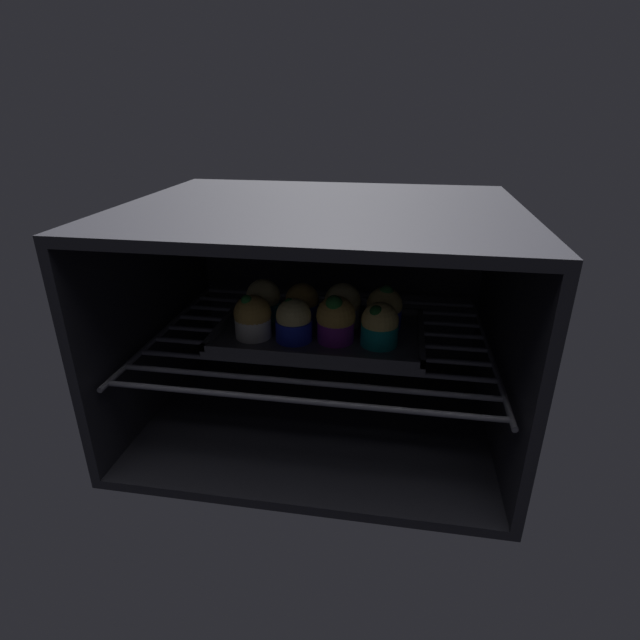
{
  "coord_description": "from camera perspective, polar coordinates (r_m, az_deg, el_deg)",
  "views": [
    {
      "loc": [
        11.98,
        -50.83,
        49.34
      ],
      "look_at": [
        0.0,
        21.34,
        17.21
      ],
      "focal_mm": 27.75,
      "sensor_mm": 36.0,
      "label": 1
    }
  ],
  "objects": [
    {
      "name": "oven_cavity",
      "position": [
        0.84,
        0.54,
        1.19
      ],
      "size": [
        59.0,
        47.0,
        37.0
      ],
      "color": "black",
      "rests_on": "ground"
    },
    {
      "name": "oven_rack",
      "position": [
        0.82,
        0.08,
        -2.12
      ],
      "size": [
        54.8,
        42.0,
        0.8
      ],
      "color": "#51515B",
      "rests_on": "oven_cavity"
    },
    {
      "name": "baking_tray",
      "position": [
        0.81,
        -0.0,
        -1.62
      ],
      "size": [
        33.35,
        20.12,
        2.2
      ],
      "color": "#4C4C51",
      "rests_on": "oven_rack"
    },
    {
      "name": "muffin_row0_col0",
      "position": [
        0.78,
        -7.77,
        0.26
      ],
      "size": [
        5.94,
        5.94,
        7.33
      ],
      "color": "silver",
      "rests_on": "baking_tray"
    },
    {
      "name": "muffin_row0_col1",
      "position": [
        0.77,
        -3.06,
        -0.13
      ],
      "size": [
        5.73,
        5.73,
        6.91
      ],
      "color": "#1928B7",
      "rests_on": "baking_tray"
    },
    {
      "name": "muffin_row0_col2",
      "position": [
        0.76,
        1.83,
        0.05
      ],
      "size": [
        6.1,
        6.1,
        7.93
      ],
      "color": "#7A238C",
      "rests_on": "baking_tray"
    },
    {
      "name": "muffin_row0_col3",
      "position": [
        0.76,
        6.89,
        -0.6
      ],
      "size": [
        5.73,
        5.73,
        6.84
      ],
      "color": "#0C8C84",
      "rests_on": "baking_tray"
    },
    {
      "name": "muffin_row1_col0",
      "position": [
        0.84,
        -6.53,
        2.13
      ],
      "size": [
        5.73,
        5.73,
        7.31
      ],
      "color": "#0C8C84",
      "rests_on": "baking_tray"
    },
    {
      "name": "muffin_row1_col1",
      "position": [
        0.83,
        -2.06,
        1.87
      ],
      "size": [
        5.73,
        5.73,
        6.69
      ],
      "color": "#1928B7",
      "rests_on": "baking_tray"
    },
    {
      "name": "muffin_row1_col2",
      "position": [
        0.82,
        2.62,
        1.68
      ],
      "size": [
        6.09,
        6.09,
        7.24
      ],
      "color": "silver",
      "rests_on": "baking_tray"
    },
    {
      "name": "muffin_row1_col3",
      "position": [
        0.81,
        7.43,
        1.29
      ],
      "size": [
        5.85,
        5.85,
        7.46
      ],
      "color": "#1928B7",
      "rests_on": "baking_tray"
    }
  ]
}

